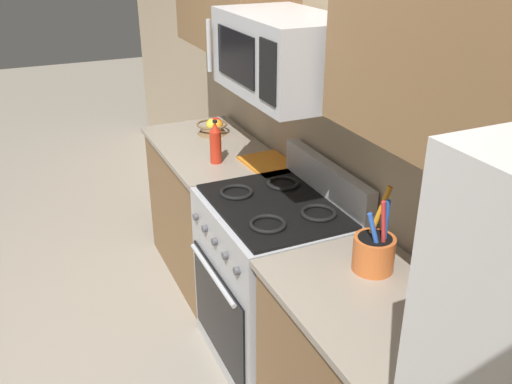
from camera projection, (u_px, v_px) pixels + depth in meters
The scene contains 9 objects.
wall_back at pixel (348, 119), 2.68m from camera, with size 8.00×0.10×2.60m, color tan.
counter_left at pixel (213, 211), 3.66m from camera, with size 1.06×0.62×0.91m.
range_oven at pixel (275, 282), 2.90m from camera, with size 0.76×0.66×1.09m.
microwave at pixel (284, 55), 2.41m from camera, with size 0.71×0.44×0.34m.
upper_cabinets_right at pixel (459, 43), 1.66m from camera, with size 0.95×0.34×0.67m.
utensil_crock at pixel (374, 251), 2.18m from camera, with size 0.16×0.16×0.34m.
fruit_basket at pixel (213, 127), 3.65m from camera, with size 0.20×0.20×0.10m.
cutting_board at pixel (270, 164), 3.17m from camera, with size 0.35×0.25×0.02m, color orange.
bottle_hot_sauce at pixel (216, 143), 3.17m from camera, with size 0.07×0.07×0.25m.
Camera 1 is at (2.16, -0.42, 2.13)m, focal length 39.39 mm.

